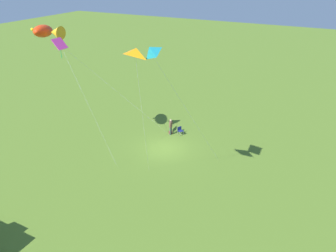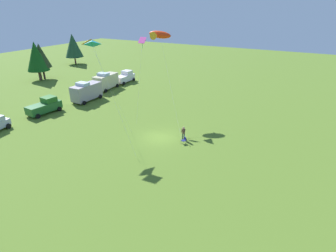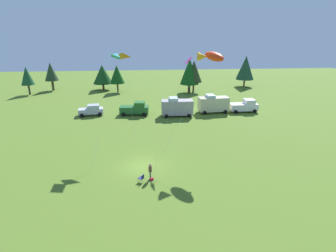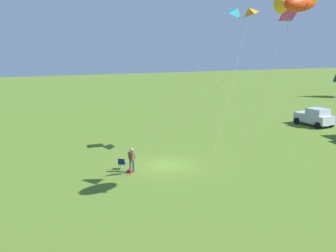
% 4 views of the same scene
% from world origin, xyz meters
% --- Properties ---
extents(ground_plane, '(160.00, 160.00, 0.00)m').
position_xyz_m(ground_plane, '(0.00, 0.00, 0.00)').
color(ground_plane, '#516F24').
extents(person_kite_flyer, '(0.35, 0.57, 1.74)m').
position_xyz_m(person_kite_flyer, '(0.83, -2.85, 1.02)').
color(person_kite_flyer, '#3D4F48').
rests_on(person_kite_flyer, ground).
extents(folding_chair, '(0.66, 0.66, 0.82)m').
position_xyz_m(folding_chair, '(-0.03, -3.36, 0.49)').
color(folding_chair, navy).
rests_on(folding_chair, ground).
extents(backpack_on_grass, '(0.39, 0.36, 0.22)m').
position_xyz_m(backpack_on_grass, '(0.95, -3.06, 0.11)').
color(backpack_on_grass, '#B9152E').
rests_on(backpack_on_grass, ground).
extents(kite_large_fish, '(9.22, 9.12, 11.90)m').
position_xyz_m(kite_large_fish, '(8.34, 4.80, 11.21)').
color(kite_large_fish, red).
rests_on(kite_large_fish, ground).
extents(kite_delta_orange, '(2.54, 4.47, 11.68)m').
position_xyz_m(kite_delta_orange, '(-2.07, 7.67, 11.24)').
color(kite_delta_orange, orange).
rests_on(kite_delta_orange, ground).
extents(kite_delta_teal, '(3.72, 8.08, 11.71)m').
position_xyz_m(kite_delta_teal, '(-2.57, 6.95, 11.23)').
color(kite_delta_teal, teal).
rests_on(kite_delta_teal, ground).
extents(kite_diamond_rainbow, '(4.15, 1.53, 11.08)m').
position_xyz_m(kite_diamond_rainbow, '(5.78, 5.95, 10.40)').
color(kite_diamond_rainbow, '#D6379D').
rests_on(kite_diamond_rainbow, ground).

